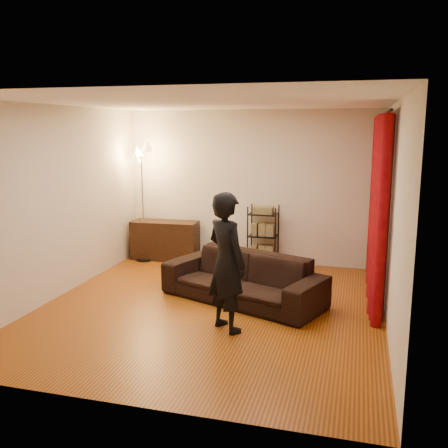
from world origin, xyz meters
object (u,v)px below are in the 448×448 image
(person, at_px, (227,262))
(wire_shelf, at_px, (263,236))
(media_cabinet, at_px, (165,240))
(floor_lamp, at_px, (143,204))
(sofa, at_px, (243,278))
(storage_boxes, at_px, (220,247))

(person, distance_m, wire_shelf, 2.93)
(media_cabinet, bearing_deg, person, -58.03)
(person, xyz_separation_m, floor_lamp, (-2.28, 2.68, 0.21))
(media_cabinet, relative_size, floor_lamp, 0.58)
(sofa, bearing_deg, person, -66.13)
(person, xyz_separation_m, storage_boxes, (-0.90, 2.95, -0.57))
(media_cabinet, xyz_separation_m, storage_boxes, (1.03, 0.08, -0.09))
(sofa, distance_m, wire_shelf, 1.91)
(media_cabinet, bearing_deg, floor_lamp, -153.52)
(person, relative_size, floor_lamp, 0.80)
(sofa, distance_m, person, 1.14)
(sofa, bearing_deg, wire_shelf, 113.85)
(sofa, relative_size, media_cabinet, 1.88)
(wire_shelf, relative_size, floor_lamp, 0.51)
(storage_boxes, relative_size, wire_shelf, 0.50)
(person, bearing_deg, sofa, -49.92)
(person, xyz_separation_m, wire_shelf, (-0.12, 2.92, -0.30))
(media_cabinet, bearing_deg, storage_boxes, 2.64)
(sofa, xyz_separation_m, media_cabinet, (-1.89, 1.84, 0.02))
(person, bearing_deg, media_cabinet, -18.23)
(sofa, bearing_deg, storage_boxes, 135.63)
(wire_shelf, xyz_separation_m, floor_lamp, (-2.16, -0.24, 0.51))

